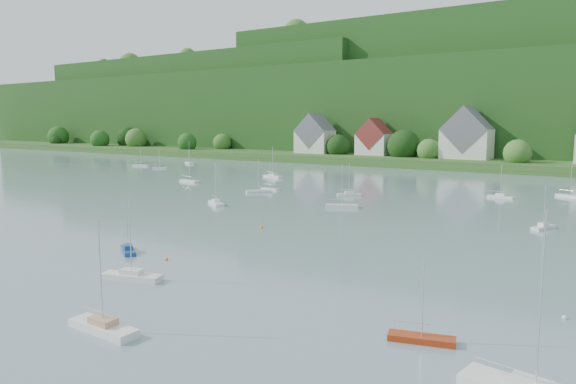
{
  "coord_description": "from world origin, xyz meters",
  "views": [
    {
      "loc": [
        56.0,
        1.25,
        15.8
      ],
      "look_at": [
        6.73,
        75.0,
        4.0
      ],
      "focal_mm": 33.29,
      "sensor_mm": 36.0,
      "label": 1
    }
  ],
  "objects_px": {
    "near_sailboat_3": "(132,276)",
    "near_sailboat_7": "(422,338)",
    "near_sailboat_2": "(103,326)",
    "near_sailboat_1": "(128,249)"
  },
  "relations": [
    {
      "from": "near_sailboat_3",
      "to": "near_sailboat_7",
      "type": "relative_size",
      "value": 1.3
    },
    {
      "from": "near_sailboat_2",
      "to": "near_sailboat_3",
      "type": "height_order",
      "value": "near_sailboat_2"
    },
    {
      "from": "near_sailboat_2",
      "to": "near_sailboat_7",
      "type": "bearing_deg",
      "value": 30.42
    },
    {
      "from": "near_sailboat_2",
      "to": "near_sailboat_3",
      "type": "distance_m",
      "value": 13.39
    },
    {
      "from": "near_sailboat_1",
      "to": "near_sailboat_2",
      "type": "height_order",
      "value": "near_sailboat_2"
    },
    {
      "from": "near_sailboat_1",
      "to": "near_sailboat_7",
      "type": "relative_size",
      "value": 0.99
    },
    {
      "from": "near_sailboat_7",
      "to": "near_sailboat_2",
      "type": "bearing_deg",
      "value": -166.47
    },
    {
      "from": "near_sailboat_3",
      "to": "near_sailboat_7",
      "type": "xyz_separation_m",
      "value": [
        29.41,
        1.49,
        -0.14
      ]
    },
    {
      "from": "near_sailboat_1",
      "to": "near_sailboat_3",
      "type": "xyz_separation_m",
      "value": [
        9.4,
        -7.34,
        0.06
      ]
    },
    {
      "from": "near_sailboat_3",
      "to": "near_sailboat_7",
      "type": "height_order",
      "value": "near_sailboat_3"
    }
  ]
}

